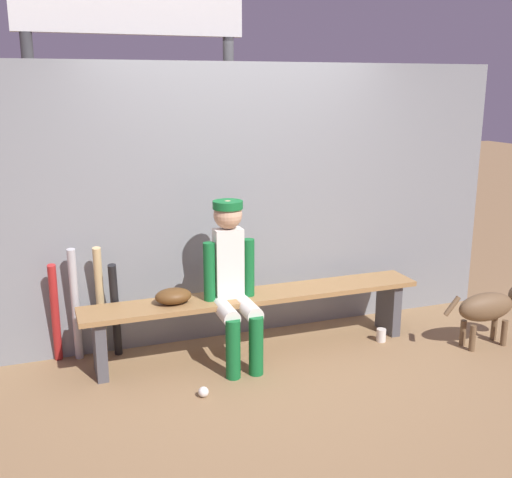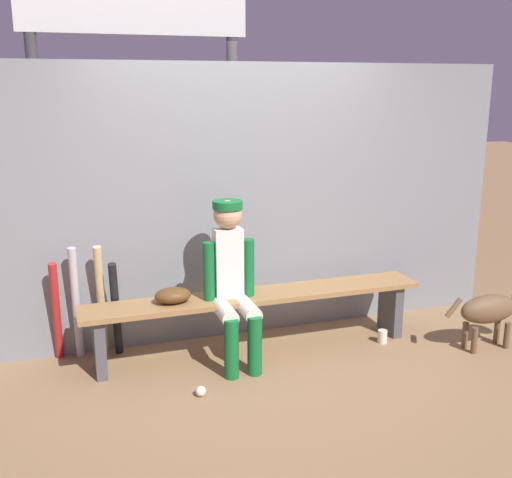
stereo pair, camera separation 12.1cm
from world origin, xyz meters
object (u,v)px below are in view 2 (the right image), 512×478
Objects in this scene: bat_wood_natural at (101,300)px; cup_on_ground at (382,336)px; bat_aluminum_black at (116,309)px; dog at (494,309)px; bat_aluminum_silver at (76,303)px; dugout_bench at (256,306)px; cup_on_bench at (218,289)px; scoreboard at (142,26)px; bat_aluminum_red at (56,311)px; baseball at (201,391)px; baseball_glove at (173,295)px; player_seated at (232,277)px.

bat_wood_natural is 2.34m from cup_on_ground.
dog is at bearing -14.94° from bat_aluminum_black.
bat_aluminum_silver is 2.52m from cup_on_ground.
bat_wood_natural is at bearing 167.42° from cup_on_ground.
cup_on_bench is at bearing 168.56° from dugout_bench.
cup_on_bench is (-1.36, 0.23, 0.50)m from cup_on_ground.
scoreboard reaches higher than dog.
cup_on_ground is 0.13× the size of dog.
cup_on_bench is (1.08, -0.26, 0.09)m from bat_aluminum_silver.
bat_aluminum_red reaches higher than cup_on_ground.
bat_aluminum_red reaches higher than dog.
bat_aluminum_black is 0.82m from cup_on_bench.
scoreboard is at bearing 50.90° from bat_aluminum_silver.
dugout_bench is at bearing 44.06° from baseball.
baseball_glove reaches higher than cup_on_bench.
bat_wood_natural is (-0.51, 0.33, -0.09)m from baseball_glove.
bat_aluminum_red reaches higher than baseball.
bat_aluminum_silver is at bearing -4.10° from bat_aluminum_red.
cup_on_ground is 1.00× the size of cup_on_bench.
baseball is 1.72m from cup_on_ground.
baseball is at bearing -83.54° from baseball_glove.
bat_aluminum_black is 0.22× the size of scoreboard.
player_seated reaches higher than cup_on_bench.
baseball is 3.15m from scoreboard.
cup_on_bench is at bearing 64.52° from baseball.
baseball is at bearing -115.48° from cup_on_bench.
bat_aluminum_silver is at bearing -177.27° from bat_wood_natural.
bat_aluminum_silver reaches higher than baseball.
scoreboard is (0.04, 1.23, 2.05)m from baseball_glove.
baseball_glove is 0.30× the size of bat_wood_natural.
bat_aluminum_black is 7.32× the size of cup_on_ground.
baseball is 0.67× the size of cup_on_bench.
bat_aluminum_silver reaches higher than bat_aluminum_black.
cup_on_ground is at bearing -39.53° from scoreboard.
bat_aluminum_red is at bearing 179.69° from bat_wood_natural.
bat_aluminum_red is 11.12× the size of baseball.
baseball is at bearing -44.76° from bat_aluminum_red.
player_seated reaches higher than bat_aluminum_black.
bat_wood_natural is (-0.95, 0.44, -0.23)m from player_seated.
bat_aluminum_black is 0.96× the size of dog.
bat_wood_natural is at bearing 122.43° from baseball.
scoreboard reaches higher than bat_aluminum_silver.
scoreboard is at bearing 45.22° from bat_aluminum_red.
bat_aluminum_red is at bearing 158.92° from baseball_glove.
bat_aluminum_black reaches higher than dog.
dugout_bench is 0.39m from player_seated.
bat_aluminum_silver reaches higher than baseball_glove.
bat_wood_natural reaches higher than dugout_bench.
dog is (2.48, 0.05, 0.30)m from baseball.
bat_aluminum_black is at bearing 166.11° from cup_on_bench.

